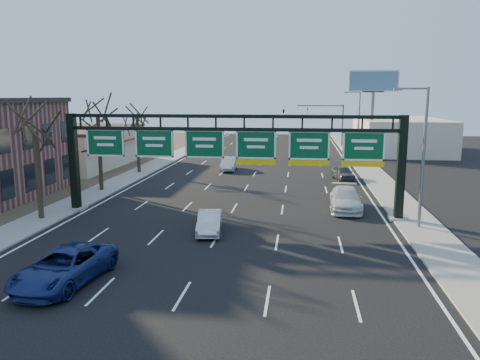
# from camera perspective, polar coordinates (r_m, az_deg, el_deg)

# --- Properties ---
(ground) EXTENTS (160.00, 160.00, 0.00)m
(ground) POSITION_cam_1_polar(r_m,az_deg,el_deg) (26.29, -3.80, -8.57)
(ground) COLOR black
(ground) RESTS_ON ground
(sidewalk_left) EXTENTS (3.00, 120.00, 0.12)m
(sidewalk_left) POSITION_cam_1_polar(r_m,az_deg,el_deg) (48.53, -14.14, -0.04)
(sidewalk_left) COLOR gray
(sidewalk_left) RESTS_ON ground
(sidewalk_right) EXTENTS (3.00, 120.00, 0.12)m
(sidewalk_right) POSITION_cam_1_polar(r_m,az_deg,el_deg) (45.88, 17.16, -0.77)
(sidewalk_right) COLOR gray
(sidewalk_right) RESTS_ON ground
(dirt_strip_left) EXTENTS (21.00, 120.00, 0.06)m
(dirt_strip_left) POSITION_cam_1_polar(r_m,az_deg,el_deg) (54.18, -26.24, 0.23)
(dirt_strip_left) COLOR #473D2B
(dirt_strip_left) RESTS_ON ground
(lane_markings) EXTENTS (21.60, 120.00, 0.01)m
(lane_markings) POSITION_cam_1_polar(r_m,az_deg,el_deg) (45.46, 1.06, -0.47)
(lane_markings) COLOR white
(lane_markings) RESTS_ON ground
(sign_gantry) EXTENTS (24.60, 1.20, 7.20)m
(sign_gantry) POSITION_cam_1_polar(r_m,az_deg,el_deg) (32.97, -0.94, 3.57)
(sign_gantry) COLOR black
(sign_gantry) RESTS_ON ground
(cream_strip) EXTENTS (10.90, 18.40, 4.70)m
(cream_strip) POSITION_cam_1_polar(r_m,az_deg,el_deg) (59.87, -18.86, 3.85)
(cream_strip) COLOR beige
(cream_strip) RESTS_ON ground
(building_right_distant) EXTENTS (12.00, 20.00, 5.00)m
(building_right_distant) POSITION_cam_1_polar(r_m,az_deg,el_deg) (76.15, 18.86, 5.22)
(building_right_distant) COLOR beige
(building_right_distant) RESTS_ON ground
(tree_gantry) EXTENTS (3.60, 3.60, 8.48)m
(tree_gantry) POSITION_cam_1_polar(r_m,az_deg,el_deg) (34.34, -23.85, 7.13)
(tree_gantry) COLOR #2C2218
(tree_gantry) RESTS_ON sidewalk_left
(tree_mid) EXTENTS (3.60, 3.60, 9.24)m
(tree_mid) POSITION_cam_1_polar(r_m,az_deg,el_deg) (43.19, -17.03, 9.00)
(tree_mid) COLOR #2C2218
(tree_mid) RESTS_ON sidewalk_left
(tree_far) EXTENTS (3.60, 3.60, 8.86)m
(tree_far) POSITION_cam_1_polar(r_m,az_deg,el_deg) (52.48, -12.49, 8.95)
(tree_far) COLOR #2C2218
(tree_far) RESTS_ON sidewalk_left
(streetlight_near) EXTENTS (2.15, 0.22, 9.00)m
(streetlight_near) POSITION_cam_1_polar(r_m,az_deg,el_deg) (31.51, 21.27, 3.39)
(streetlight_near) COLOR slate
(streetlight_near) RESTS_ON sidewalk_right
(streetlight_far) EXTENTS (2.15, 0.22, 9.00)m
(streetlight_far) POSITION_cam_1_polar(r_m,az_deg,el_deg) (64.93, 14.16, 6.96)
(streetlight_far) COLOR slate
(streetlight_far) RESTS_ON sidewalk_right
(billboard_right) EXTENTS (7.00, 0.50, 12.00)m
(billboard_right) POSITION_cam_1_polar(r_m,az_deg,el_deg) (70.12, 15.92, 10.36)
(billboard_right) COLOR slate
(billboard_right) RESTS_ON ground
(traffic_signal_mast) EXTENTS (10.16, 0.54, 7.00)m
(traffic_signal_mast) POSITION_cam_1_polar(r_m,az_deg,el_deg) (79.46, 8.01, 8.02)
(traffic_signal_mast) COLOR black
(traffic_signal_mast) RESTS_ON ground
(car_blue_suv) EXTENTS (3.33, 6.06, 1.61)m
(car_blue_suv) POSITION_cam_1_polar(r_m,az_deg,el_deg) (23.07, -20.60, -9.84)
(car_blue_suv) COLOR navy
(car_blue_suv) RESTS_ON ground
(car_silver_sedan) EXTENTS (1.92, 4.21, 1.34)m
(car_silver_sedan) POSITION_cam_1_polar(r_m,az_deg,el_deg) (29.39, -3.73, -5.16)
(car_silver_sedan) COLOR silver
(car_silver_sedan) RESTS_ON ground
(car_white_wagon) EXTENTS (2.52, 5.72, 1.63)m
(car_white_wagon) POSITION_cam_1_polar(r_m,az_deg,el_deg) (36.00, 12.75, -2.27)
(car_white_wagon) COLOR silver
(car_white_wagon) RESTS_ON ground
(car_grey_far) EXTENTS (2.42, 4.42, 1.42)m
(car_grey_far) POSITION_cam_1_polar(r_m,az_deg,el_deg) (48.78, 12.47, 0.86)
(car_grey_far) COLOR #3F4244
(car_grey_far) RESTS_ON ground
(car_silver_distant) EXTENTS (1.73, 4.59, 1.50)m
(car_silver_distant) POSITION_cam_1_polar(r_m,az_deg,el_deg) (53.71, -1.35, 1.99)
(car_silver_distant) COLOR silver
(car_silver_distant) RESTS_ON ground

